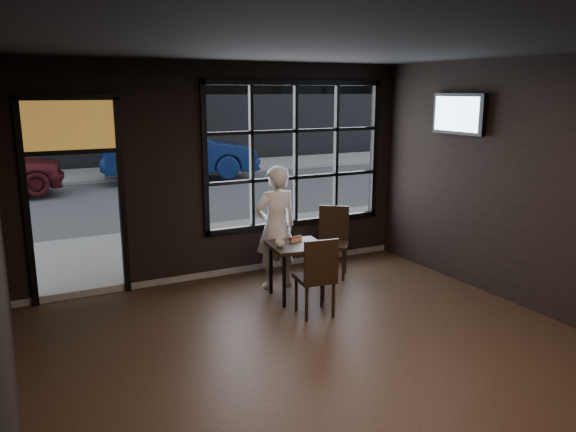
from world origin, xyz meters
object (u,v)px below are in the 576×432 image
man (276,227)px  navy_car (180,153)px  cafe_table (296,271)px  chair_near (315,276)px

man → navy_car: bearing=-100.6°
navy_car → cafe_table: bearing=-178.8°
cafe_table → navy_car: bearing=89.0°
man → cafe_table: bearing=94.8°
chair_near → man: man is taller
cafe_table → man: man is taller
chair_near → navy_car: navy_car is taller
chair_near → navy_car: size_ratio=0.21×
chair_near → navy_car: (1.64, 11.32, 0.37)m
cafe_table → navy_car: 10.83m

